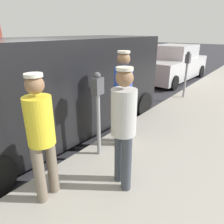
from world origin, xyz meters
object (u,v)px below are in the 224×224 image
object	(u,v)px
pedestrian_in_gray	(124,123)
parking_meter_far	(187,67)
parked_van	(60,85)
pedestrian_in_yellow	(41,132)
pedestrian_in_blue	(123,93)
parked_sedan_ahead	(172,65)
parking_meter_near	(98,101)

from	to	relation	value
pedestrian_in_gray	parking_meter_far	bearing A→B (deg)	99.41
parked_van	parking_meter_far	bearing A→B (deg)	69.63
parking_meter_far	pedestrian_in_yellow	world-z (taller)	pedestrian_in_yellow
pedestrian_in_blue	pedestrian_in_yellow	world-z (taller)	pedestrian_in_blue
parking_meter_far	parked_sedan_ahead	bearing A→B (deg)	119.11
parking_meter_far	parked_sedan_ahead	world-z (taller)	parking_meter_far
parking_meter_far	pedestrian_in_blue	xyz separation A→B (m)	(0.11, -3.88, 0.02)
pedestrian_in_blue	pedestrian_in_yellow	xyz separation A→B (m)	(0.02, -1.83, -0.08)
parking_meter_far	parking_meter_near	bearing A→B (deg)	-90.00
parked_van	pedestrian_in_gray	bearing A→B (deg)	-20.43
parking_meter_far	pedestrian_in_gray	world-z (taller)	pedestrian_in_gray
pedestrian_in_gray	parked_sedan_ahead	world-z (taller)	pedestrian_in_gray
parking_meter_far	pedestrian_in_blue	size ratio (longest dim) A/B	0.84
parking_meter_near	parked_sedan_ahead	size ratio (longest dim) A/B	0.34
parking_meter_far	pedestrian_in_gray	bearing A→B (deg)	-80.59
parking_meter_near	pedestrian_in_gray	bearing A→B (deg)	-27.69
parking_meter_far	pedestrian_in_gray	xyz separation A→B (m)	(0.81, -4.90, -0.03)
pedestrian_in_gray	pedestrian_in_blue	bearing A→B (deg)	124.55
pedestrian_in_blue	parked_sedan_ahead	distance (m)	7.07
parked_van	pedestrian_in_yellow	bearing A→B (deg)	-45.69
parking_meter_near	pedestrian_in_blue	distance (m)	0.61
parking_meter_near	parking_meter_far	size ratio (longest dim) A/B	1.00
parking_meter_far	pedestrian_in_yellow	distance (m)	5.71
parking_meter_near	pedestrian_in_yellow	bearing A→B (deg)	-84.07
pedestrian_in_yellow	parked_sedan_ahead	distance (m)	8.85
pedestrian_in_yellow	parked_sedan_ahead	world-z (taller)	pedestrian_in_yellow
parking_meter_near	parked_van	world-z (taller)	parked_van
parking_meter_near	pedestrian_in_yellow	xyz separation A→B (m)	(0.13, -1.23, -0.05)
parking_meter_near	parking_meter_far	world-z (taller)	same
pedestrian_in_yellow	pedestrian_in_blue	bearing A→B (deg)	90.71
parking_meter_near	pedestrian_in_blue	size ratio (longest dim) A/B	0.84
pedestrian_in_yellow	parked_sedan_ahead	bearing A→B (deg)	101.57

